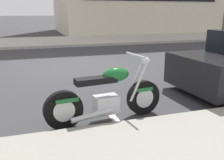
{
  "coord_description": "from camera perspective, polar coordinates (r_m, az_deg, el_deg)",
  "views": [
    {
      "loc": [
        -1.31,
        -8.48,
        1.8
      ],
      "look_at": [
        0.02,
        -4.39,
        0.64
      ],
      "focal_mm": 40.85,
      "sensor_mm": 36.0,
      "label": 1
    }
  ],
  "objects": [
    {
      "name": "ground_plane",
      "position": [
        8.77,
        -9.05,
        2.97
      ],
      "size": [
        260.0,
        260.0,
        0.0
      ],
      "primitive_type": "plane",
      "color": "#333335"
    },
    {
      "name": "sidewalk_far_curb",
      "position": [
        20.8,
        22.13,
        9.13
      ],
      "size": [
        120.0,
        5.0,
        0.14
      ],
      "primitive_type": "cube",
      "color": "#ADA89E",
      "rests_on": "ground"
    },
    {
      "name": "parking_stall_stripe",
      "position": [
        4.73,
        -0.53,
        -7.3
      ],
      "size": [
        0.12,
        2.2,
        0.01
      ],
      "primitive_type": "cube",
      "color": "silver",
      "rests_on": "ground"
    },
    {
      "name": "parked_motorcycle",
      "position": [
        4.26,
        -1.04,
        -3.8
      ],
      "size": [
        2.08,
        0.63,
        1.11
      ],
      "rotation": [
        0.0,
        0.0,
        0.12
      ],
      "color": "black",
      "rests_on": "ground"
    }
  ]
}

